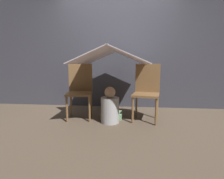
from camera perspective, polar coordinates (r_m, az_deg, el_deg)
The scene contains 7 objects.
ground_plane at distance 3.01m, azimuth -0.22°, elevation -10.45°, with size 8.80×8.80×0.00m, color brown.
wall_back at distance 3.96m, azimuth 1.48°, elevation 12.38°, with size 7.00×0.05×2.50m.
chair_left at distance 3.19m, azimuth -10.42°, elevation 0.30°, with size 0.49×0.49×0.97m.
chair_right at distance 3.08m, azimuth 11.21°, elevation -0.01°, with size 0.51×0.51×0.97m.
sheet_canopy at distance 2.97m, azimuth 0.00°, elevation 10.88°, with size 1.16×1.37×0.26m.
person_front at distance 2.90m, azimuth -0.67°, elevation -5.98°, with size 0.30×0.30×0.60m.
floor_cushion at distance 3.22m, azimuth -0.07°, elevation -8.27°, with size 0.38×0.30×0.10m.
Camera 1 is at (0.30, -2.84, 0.97)m, focal length 28.00 mm.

